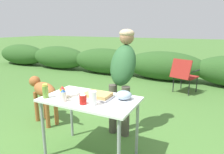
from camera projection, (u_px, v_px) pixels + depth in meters
The scene contains 13 objects.
shrub_hedge at pixel (164, 66), 5.96m from camera, with size 14.40×0.90×0.86m.
folding_table at pixel (90, 105), 2.31m from camera, with size 1.10×0.64×0.74m.
food_tray at pixel (98, 95), 2.31m from camera, with size 0.35×0.24×0.06m.
plate_stack at pixel (69, 93), 2.43m from camera, with size 0.26×0.26×0.03m, color white.
mixing_bowl at pixel (124, 95), 2.26m from camera, with size 0.18×0.18×0.10m, color #99B2CC.
paper_cup_stack at pixel (93, 98), 2.07m from camera, with size 0.08×0.08×0.15m, color white.
mustard_bottle at pixel (63, 93), 2.26m from camera, with size 0.06×0.06×0.15m.
mayo_bottle at pixel (63, 96), 2.19m from camera, with size 0.07×0.07×0.14m.
relish_jar at pixel (45, 91), 2.30m from camera, with size 0.06×0.06×0.16m.
ketchup_bottle at pixel (83, 99), 2.11m from camera, with size 0.08×0.08×0.13m.
standing_person_with_beanie at pixel (123, 71), 2.84m from camera, with size 0.39×0.49×1.51m.
dog at pixel (43, 92), 3.23m from camera, with size 0.83×0.38×0.74m.
camp_chair_green_behind_table at pixel (184, 74), 4.72m from camera, with size 0.64×0.71×0.83m.
Camera 1 is at (1.18, -1.84, 1.53)m, focal length 32.00 mm.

